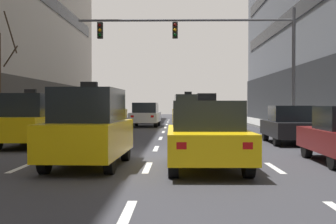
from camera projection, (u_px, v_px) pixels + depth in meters
The scene contains 35 objects.
ground_plane at pixel (153, 155), 14.59m from camera, with size 120.00×120.00×0.00m, color #38383D.
lane_stripe_l1_s3 at pixel (22, 167), 11.65m from camera, with size 0.16×2.00×0.01m, color silver.
lane_stripe_l1_s4 at pixel (68, 148), 16.65m from camera, with size 0.16×2.00×0.01m, color silver.
lane_stripe_l1_s5 at pixel (93, 138), 21.65m from camera, with size 0.16×2.00×0.01m, color silver.
lane_stripe_l1_s6 at pixel (108, 132), 26.64m from camera, with size 0.16×2.00×0.01m, color silver.
lane_stripe_l1_s7 at pixel (119, 127), 31.64m from camera, with size 0.16×2.00×0.01m, color silver.
lane_stripe_l1_s8 at pixel (127, 124), 36.64m from camera, with size 0.16×2.00×0.01m, color silver.
lane_stripe_l1_s9 at pixel (133, 122), 41.64m from camera, with size 0.16×2.00×0.01m, color silver.
lane_stripe_l1_s10 at pixel (137, 120), 46.64m from camera, with size 0.16×2.00×0.01m, color silver.
lane_stripe_l2_s2 at pixel (126, 215), 6.60m from camera, with size 0.16×2.00×0.01m, color silver.
lane_stripe_l2_s3 at pixel (147, 168), 11.59m from camera, with size 0.16×2.00×0.01m, color silver.
lane_stripe_l2_s4 at pixel (156, 148), 16.59m from camera, with size 0.16×2.00×0.01m, color silver.
lane_stripe_l2_s5 at pixel (161, 138), 21.59m from camera, with size 0.16×2.00×0.01m, color silver.
lane_stripe_l2_s6 at pixel (163, 132), 26.59m from camera, with size 0.16×2.00×0.01m, color silver.
lane_stripe_l2_s7 at pixel (165, 128), 31.59m from camera, with size 0.16×2.00×0.01m, color silver.
lane_stripe_l2_s8 at pixel (167, 124), 36.59m from camera, with size 0.16×2.00×0.01m, color silver.
lane_stripe_l2_s9 at pixel (168, 122), 41.59m from camera, with size 0.16×2.00×0.01m, color silver.
lane_stripe_l2_s10 at pixel (169, 120), 46.58m from camera, with size 0.16×2.00×0.01m, color silver.
lane_stripe_l3_s3 at pixel (275, 168), 11.54m from camera, with size 0.16×2.00×0.01m, color silver.
lane_stripe_l3_s4 at pixel (245, 149), 16.54m from camera, with size 0.16×2.00×0.01m, color silver.
lane_stripe_l3_s5 at pixel (229, 138), 21.54m from camera, with size 0.16×2.00×0.01m, color silver.
lane_stripe_l3_s6 at pixel (219, 132), 26.54m from camera, with size 0.16×2.00×0.01m, color silver.
lane_stripe_l3_s7 at pixel (212, 128), 31.53m from camera, with size 0.16×2.00×0.01m, color silver.
lane_stripe_l3_s8 at pixel (207, 124), 36.53m from camera, with size 0.16×2.00×0.01m, color silver.
lane_stripe_l3_s9 at pixel (203, 122), 41.53m from camera, with size 0.16×2.00×0.01m, color silver.
lane_stripe_l3_s10 at pixel (200, 120), 46.53m from camera, with size 0.16×2.00×0.01m, color silver.
car_driving_0 at pixel (146, 115), 32.94m from camera, with size 2.08×4.69×1.73m.
taxi_driving_1 at pixel (89, 128), 11.78m from camera, with size 1.89×4.24×2.20m.
car_driving_2 at pixel (149, 114), 40.28m from camera, with size 1.85×4.28×1.59m.
taxi_driving_3 at pixel (114, 111), 41.14m from camera, with size 1.90×4.26×2.21m.
taxi_driving_4 at pixel (206, 136), 11.31m from camera, with size 1.94×4.55×1.88m.
taxi_driving_5 at pixel (31, 120), 17.26m from camera, with size 1.84×4.20×2.18m.
taxi_driving_6 at pixel (188, 112), 29.65m from camera, with size 2.09×4.70×2.44m.
car_parked_2 at pixel (290, 125), 18.70m from camera, with size 1.86×4.22×1.56m.
traffic_signal_0 at pixel (216, 43), 23.71m from camera, with size 11.30×0.35×6.49m.
Camera 1 is at (0.72, -14.56, 1.61)m, focal length 48.74 mm.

